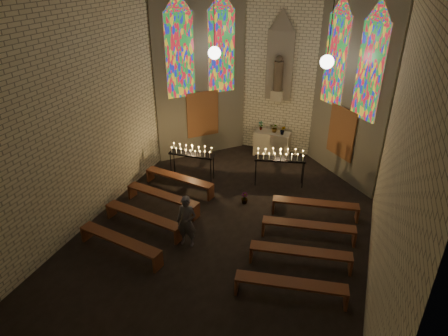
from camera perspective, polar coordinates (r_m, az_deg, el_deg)
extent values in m
plane|color=black|center=(11.82, 0.14, -9.11)|extent=(12.00, 12.00, 0.00)
cube|color=beige|center=(15.62, 8.02, 14.31)|extent=(8.00, 0.02, 7.00)
cube|color=beige|center=(5.64, -22.13, -14.60)|extent=(8.00, 0.02, 7.00)
cube|color=beige|center=(12.00, -18.31, 8.98)|extent=(0.02, 12.00, 7.00)
cube|color=beige|center=(9.59, 23.25, 3.39)|extent=(0.02, 12.00, 7.00)
cube|color=beige|center=(15.30, -3.48, 14.23)|extent=(2.72, 2.72, 7.00)
cube|color=beige|center=(14.08, 17.99, 11.73)|extent=(2.72, 2.72, 7.00)
cube|color=#4C3F8C|center=(14.77, -6.33, 15.61)|extent=(0.78, 0.78, 3.00)
cube|color=#4C3F8C|center=(15.35, -0.38, 16.24)|extent=(0.78, 0.78, 3.00)
cube|color=#4C3F8C|center=(14.45, 15.65, 14.50)|extent=(0.78, 0.78, 3.00)
cube|color=#4C3F8C|center=(13.28, 20.09, 12.73)|extent=(0.78, 0.78, 3.00)
cube|color=brown|center=(15.67, -3.06, 7.69)|extent=(0.95, 0.95, 1.80)
cube|color=brown|center=(14.54, 16.45, 4.89)|extent=(0.95, 0.95, 1.80)
cube|color=gray|center=(15.55, 7.95, 14.25)|extent=(1.00, 0.12, 2.60)
cone|color=gray|center=(15.25, 8.38, 20.27)|extent=(1.00, 1.00, 0.80)
cube|color=beige|center=(15.71, 7.57, 10.24)|extent=(0.45, 0.30, 0.40)
cylinder|color=brown|center=(15.50, 7.74, 12.88)|extent=(0.36, 0.36, 1.10)
sphere|color=brown|center=(15.35, 7.90, 15.22)|extent=(0.26, 0.26, 0.26)
sphere|color=white|center=(14.24, -1.38, 16.12)|extent=(0.44, 0.44, 0.44)
cylinder|color=black|center=(14.02, -1.45, 21.73)|extent=(0.02, 0.02, 2.80)
sphere|color=white|center=(13.34, 14.50, 14.47)|extent=(0.44, 0.44, 0.44)
cylinder|color=black|center=(13.11, 15.27, 20.40)|extent=(0.02, 0.02, 2.80)
cube|color=beige|center=(16.09, 6.87, 3.46)|extent=(1.40, 0.60, 1.00)
imported|color=#4C723F|center=(15.99, 5.28, 6.06)|extent=(0.21, 0.16, 0.37)
imported|color=#4C723F|center=(15.84, 7.27, 5.71)|extent=(0.39, 0.36, 0.36)
imported|color=#4C723F|center=(15.66, 8.40, 5.37)|extent=(0.20, 0.17, 0.36)
imported|color=#4C723F|center=(13.00, 2.94, -4.30)|extent=(0.24, 0.24, 0.38)
cube|color=black|center=(14.16, -4.65, 1.96)|extent=(1.64, 0.48, 0.05)
cylinder|color=black|center=(14.52, -7.60, 0.38)|extent=(0.03, 0.03, 0.91)
cylinder|color=black|center=(14.01, -1.89, -0.45)|extent=(0.03, 0.03, 0.91)
cylinder|color=black|center=(14.77, -7.13, 0.91)|extent=(0.03, 0.03, 0.91)
cylinder|color=black|center=(14.27, -1.50, 0.11)|extent=(0.03, 0.03, 0.91)
cube|color=black|center=(13.78, 8.01, 1.28)|extent=(1.78, 0.83, 0.05)
cylinder|color=black|center=(13.86, 4.53, -0.74)|extent=(0.03, 0.03, 0.98)
cylinder|color=black|center=(13.93, 11.23, -1.07)|extent=(0.03, 0.03, 0.98)
cylinder|color=black|center=(14.14, 4.58, -0.11)|extent=(0.03, 0.03, 0.98)
cylinder|color=black|center=(14.21, 11.14, -0.43)|extent=(0.03, 0.03, 0.98)
cube|color=#582B19|center=(13.68, -6.44, -1.33)|extent=(2.62, 0.78, 0.06)
cube|color=#582B19|center=(14.50, -10.47, -0.91)|extent=(0.12, 0.37, 0.47)
cube|color=#582B19|center=(13.18, -1.90, -3.56)|extent=(0.12, 0.37, 0.47)
cube|color=#582B19|center=(12.54, 12.94, -4.90)|extent=(2.62, 0.78, 0.06)
cube|color=#582B19|center=(12.65, 7.09, -5.28)|extent=(0.12, 0.37, 0.47)
cube|color=#582B19|center=(12.81, 18.50, -6.23)|extent=(0.12, 0.37, 0.47)
cube|color=#582B19|center=(12.78, -8.80, -3.80)|extent=(2.62, 0.78, 0.06)
cube|color=#582B19|center=(13.63, -12.95, -3.19)|extent=(0.12, 0.37, 0.47)
cube|color=#582B19|center=(12.26, -4.01, -6.30)|extent=(0.12, 0.37, 0.47)
cube|color=#582B19|center=(11.54, 12.02, -7.96)|extent=(2.62, 0.78, 0.06)
cube|color=#582B19|center=(11.68, 5.65, -8.33)|extent=(0.12, 0.37, 0.47)
cube|color=#582B19|center=(11.81, 18.10, -9.34)|extent=(0.12, 0.37, 0.47)
cube|color=#582B19|center=(11.92, -11.53, -6.62)|extent=(2.62, 0.78, 0.06)
cube|color=#582B19|center=(12.81, -15.78, -5.76)|extent=(0.12, 0.37, 0.47)
cube|color=#582B19|center=(11.39, -6.49, -9.47)|extent=(0.12, 0.37, 0.47)
cube|color=#582B19|center=(10.59, 10.91, -11.59)|extent=(2.62, 0.78, 0.06)
cube|color=#582B19|center=(10.77, 3.93, -11.90)|extent=(0.12, 0.37, 0.47)
cube|color=#582B19|center=(10.86, 17.63, -13.02)|extent=(0.12, 0.37, 0.47)
cube|color=#582B19|center=(11.14, -14.71, -9.84)|extent=(2.62, 0.78, 0.06)
cube|color=#582B19|center=(12.06, -19.01, -8.65)|extent=(0.12, 0.37, 0.47)
cube|color=#582B19|center=(10.58, -9.42, -13.12)|extent=(0.12, 0.37, 0.47)
cube|color=#582B19|center=(9.70, 9.55, -15.90)|extent=(2.62, 0.78, 0.06)
cube|color=#582B19|center=(9.91, 1.84, -16.10)|extent=(0.12, 0.37, 0.47)
cube|color=#582B19|center=(9.97, 17.05, -17.37)|extent=(0.12, 0.37, 0.47)
imported|color=#51505B|center=(10.97, -5.36, -7.61)|extent=(0.58, 0.41, 1.53)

